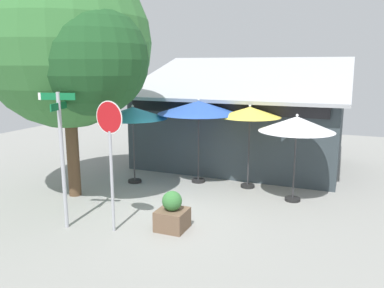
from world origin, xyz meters
name	(u,v)px	position (x,y,z in m)	size (l,w,h in m)	color
ground_plane	(171,213)	(0.00, 0.00, -0.05)	(28.00, 28.00, 0.10)	gray
cafe_building	(241,126)	(0.34, 5.61, 1.51)	(7.76, 5.26, 4.13)	#333D42
street_sign_post	(61,148)	(-1.88, -1.87, 1.94)	(0.83, 0.77, 3.22)	#A8AAB2
stop_sign	(110,143)	(-0.71, -1.63, 2.10)	(0.73, 0.11, 3.04)	#A8AAB2
patio_umbrella_teal_left	(133,113)	(-2.22, 1.87, 2.29)	(2.22, 2.22, 2.57)	black
patio_umbrella_royal_blue_center	(199,108)	(-0.29, 2.70, 2.47)	(2.64, 2.64, 2.76)	black
patio_umbrella_mustard_right	(250,113)	(1.37, 2.77, 2.36)	(1.90, 1.90, 2.63)	black
patio_umbrella_ivory_far_right	(297,125)	(2.87, 2.05, 2.20)	(2.08, 2.08, 2.50)	black
shade_tree	(70,46)	(-2.97, -0.02, 4.31)	(5.07, 4.72, 6.76)	brown
sidewalk_planter	(172,214)	(0.51, -1.03, 0.39)	(0.68, 0.68, 0.94)	brown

